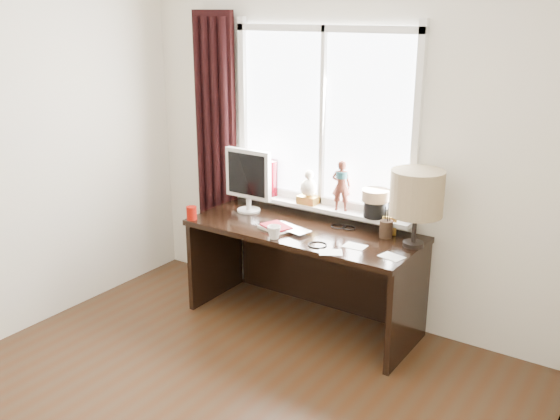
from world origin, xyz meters
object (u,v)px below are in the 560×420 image
Objects in this scene: desk at (310,255)px; table_lamp at (417,194)px; mug at (274,232)px; red_cup at (192,213)px; monitor at (248,177)px; laptop at (291,229)px.

desk is 3.27× the size of table_lamp.
mug is 0.74m from red_cup.
red_cup is at bearing -120.06° from monitor.
desk is at bearing -0.44° from monitor.
laptop is at bearing -20.76° from monitor.
mug is 0.20× the size of monitor.
mug is at bearing 0.76° from red_cup.
laptop is at bearing -104.10° from desk.
monitor is at bearing 59.94° from red_cup.
laptop is 0.93m from table_lamp.
red_cup is 0.21× the size of monitor.
red_cup is (-0.74, -0.01, 0.00)m from mug.
red_cup is at bearing -165.70° from table_lamp.
desk is (0.80, 0.40, -0.29)m from red_cup.
monitor is at bearing 142.44° from mug.
table_lamp is at bearing 0.21° from monitor.
table_lamp is at bearing 24.94° from mug.
laptop is 0.20m from mug.
mug is at bearing -155.06° from table_lamp.
desk is 1.00m from table_lamp.
table_lamp is (0.85, 0.40, 0.31)m from mug.
red_cup is 0.06× the size of desk.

